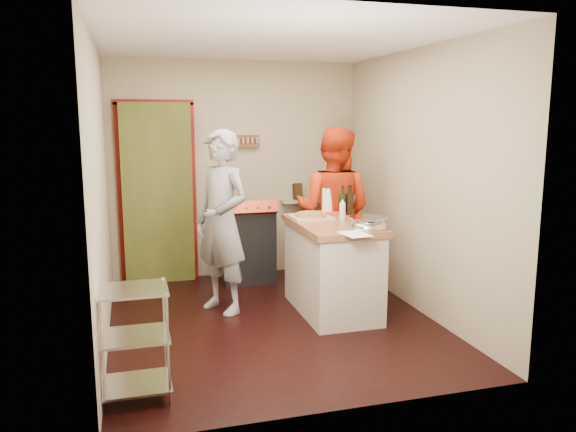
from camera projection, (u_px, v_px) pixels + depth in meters
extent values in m
plane|color=black|center=(272.00, 321.00, 5.39)|extent=(3.50, 3.50, 0.00)
cube|color=tan|center=(236.00, 170.00, 6.82)|extent=(3.00, 0.04, 2.60)
cube|color=#565B23|center=(157.00, 192.00, 6.66)|extent=(0.80, 0.40, 2.10)
cube|color=maroon|center=(120.00, 194.00, 6.48)|extent=(0.06, 0.06, 2.10)
cube|color=maroon|center=(193.00, 192.00, 6.71)|extent=(0.06, 0.06, 2.10)
cube|color=maroon|center=(154.00, 102.00, 6.41)|extent=(0.90, 0.06, 0.06)
cube|color=brown|center=(241.00, 145.00, 6.74)|extent=(0.46, 0.09, 0.03)
cube|color=brown|center=(240.00, 140.00, 6.77)|extent=(0.46, 0.02, 0.12)
cube|color=olive|center=(241.00, 141.00, 6.73)|extent=(0.42, 0.04, 0.07)
cube|color=tan|center=(313.00, 200.00, 7.05)|extent=(0.80, 0.18, 0.04)
cube|color=black|center=(298.00, 191.00, 6.98)|extent=(0.10, 0.14, 0.22)
cube|color=tan|center=(100.00, 192.00, 4.76)|extent=(0.04, 3.50, 2.60)
cube|color=tan|center=(418.00, 181.00, 5.57)|extent=(0.04, 3.50, 2.60)
cube|color=white|center=(271.00, 39.00, 4.94)|extent=(3.00, 3.50, 0.02)
cube|color=black|center=(247.00, 247.00, 6.69)|extent=(0.60, 0.55, 0.80)
cube|color=black|center=(246.00, 212.00, 6.61)|extent=(0.60, 0.55, 0.06)
cube|color=maroon|center=(251.00, 208.00, 6.33)|extent=(0.60, 0.15, 0.17)
cylinder|color=black|center=(232.00, 204.00, 6.68)|extent=(0.26, 0.26, 0.05)
cylinder|color=silver|center=(99.00, 357.00, 3.61)|extent=(0.02, 0.02, 0.80)
cylinder|color=silver|center=(168.00, 350.00, 3.73)|extent=(0.02, 0.02, 0.80)
cylinder|color=silver|center=(101.00, 337.00, 3.95)|extent=(0.02, 0.02, 0.80)
cylinder|color=silver|center=(165.00, 330.00, 4.07)|extent=(0.02, 0.02, 0.80)
cube|color=silver|center=(136.00, 384.00, 3.89)|extent=(0.48, 0.40, 0.02)
cube|color=silver|center=(134.00, 336.00, 3.83)|extent=(0.48, 0.40, 0.02)
cube|color=silver|center=(131.00, 290.00, 3.77)|extent=(0.48, 0.40, 0.02)
cube|color=beige|center=(332.00, 270.00, 5.58)|extent=(0.66, 1.15, 0.86)
cube|color=brown|center=(333.00, 225.00, 5.50)|extent=(0.72, 1.21, 0.06)
cube|color=tan|center=(311.00, 217.00, 5.68)|extent=(0.40, 0.40, 0.02)
cylinder|color=#B98239|center=(311.00, 215.00, 5.68)|extent=(0.32, 0.32, 0.02)
ellipsoid|color=silver|center=(368.00, 223.00, 5.15)|extent=(0.35, 0.35, 0.11)
cylinder|color=white|center=(328.00, 201.00, 5.93)|extent=(0.12, 0.12, 0.28)
cylinder|color=silver|center=(342.00, 212.00, 5.59)|extent=(0.06, 0.06, 0.17)
cube|color=white|center=(355.00, 234.00, 4.92)|extent=(0.24, 0.32, 0.00)
cylinder|color=black|center=(340.00, 199.00, 5.94)|extent=(0.08, 0.08, 0.31)
cylinder|color=black|center=(350.00, 200.00, 5.89)|extent=(0.08, 0.08, 0.31)
cylinder|color=black|center=(342.00, 200.00, 5.88)|extent=(0.08, 0.08, 0.31)
imported|color=#B6B7BC|center=(222.00, 222.00, 5.53)|extent=(0.73, 0.79, 1.82)
imported|color=red|center=(333.00, 211.00, 6.18)|extent=(1.12, 1.09, 1.82)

